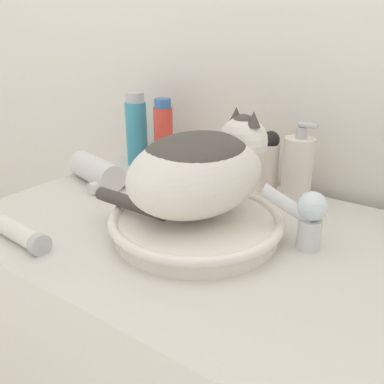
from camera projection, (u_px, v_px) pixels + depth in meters
name	position (u px, v px, depth m)	size (l,w,h in m)	color
wall_back	(296.00, 36.00, 0.96)	(8.00, 0.05, 2.40)	silver
sink_basin	(196.00, 223.00, 0.80)	(0.34, 0.34, 0.05)	white
cat	(200.00, 167.00, 0.76)	(0.35, 0.33, 0.19)	silver
faucet	(307.00, 215.00, 0.74)	(0.12, 0.07, 0.12)	silver
soap_pump_bottle	(297.00, 170.00, 0.93)	(0.07, 0.07, 0.19)	silver
shampoo_bottle_tall	(164.00, 137.00, 1.13)	(0.05, 0.05, 0.20)	#DB3D33
mouthwash_bottle	(137.00, 131.00, 1.18)	(0.06, 0.06, 0.21)	teal
deodorant_stick	(269.00, 164.00, 0.97)	(0.05, 0.05, 0.16)	silver
cream_tube	(22.00, 235.00, 0.77)	(0.14, 0.05, 0.04)	silver
hair_dryer	(97.00, 172.00, 1.06)	(0.20, 0.13, 0.07)	silver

